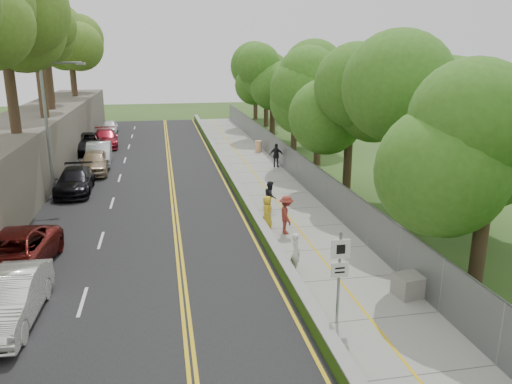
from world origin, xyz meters
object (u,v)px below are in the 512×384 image
object	(u,v)px
painter_0	(267,211)
person_far	(276,155)
car_1	(8,300)
construction_barrel	(258,146)
car_2	(12,255)
concrete_block	(412,285)
streetlight	(50,120)
signpost	(340,268)

from	to	relation	value
painter_0	person_far	bearing A→B (deg)	-2.73
car_1	painter_0	world-z (taller)	car_1
construction_barrel	person_far	bearing A→B (deg)	-88.36
construction_barrel	car_2	xyz separation A→B (m)	(-14.19, -22.45, 0.29)
construction_barrel	concrete_block	size ratio (longest dim) A/B	0.83
streetlight	car_2	world-z (taller)	streetlight
streetlight	painter_0	bearing A→B (deg)	-34.24
signpost	construction_barrel	size ratio (longest dim) A/B	3.18
car_2	painter_0	distance (m)	11.46
concrete_block	car_2	world-z (taller)	car_2
concrete_block	car_2	size ratio (longest dim) A/B	0.21
streetlight	construction_barrel	bearing A→B (deg)	38.06
streetlight	person_far	world-z (taller)	streetlight
construction_barrel	car_1	world-z (taller)	car_1
painter_0	person_far	xyz separation A→B (m)	(3.45, 12.87, 0.10)
concrete_block	car_1	world-z (taller)	car_1
car_2	painter_0	bearing A→B (deg)	23.49
signpost	person_far	distance (m)	22.50
streetlight	person_far	distance (m)	16.00
signpost	concrete_block	bearing A→B (deg)	22.04
car_1	person_far	distance (m)	24.31
streetlight	car_1	size ratio (longest dim) A/B	1.64
painter_0	signpost	bearing A→B (deg)	-165.89
car_2	car_1	bearing A→B (deg)	-71.05
construction_barrel	car_2	bearing A→B (deg)	-122.30
signpost	car_2	xyz separation A→B (m)	(-11.21, 5.91, -1.14)
painter_0	person_far	distance (m)	13.32
car_1	car_2	distance (m)	4.00
construction_barrel	concrete_block	distance (m)	27.04
streetlight	car_2	xyz separation A→B (m)	(0.30, -11.11, -3.81)
streetlight	car_2	distance (m)	11.75
signpost	painter_0	world-z (taller)	signpost
car_1	painter_0	bearing A→B (deg)	38.16
car_2	painter_0	size ratio (longest dim) A/B	3.58
signpost	car_2	bearing A→B (deg)	152.23
streetlight	construction_barrel	distance (m)	18.85
car_1	concrete_block	bearing A→B (deg)	-1.17
concrete_block	streetlight	bearing A→B (deg)	133.24
concrete_block	car_1	distance (m)	13.58
streetlight	painter_0	size ratio (longest dim) A/B	5.05
concrete_block	painter_0	size ratio (longest dim) A/B	0.74
car_1	streetlight	bearing A→B (deg)	96.37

